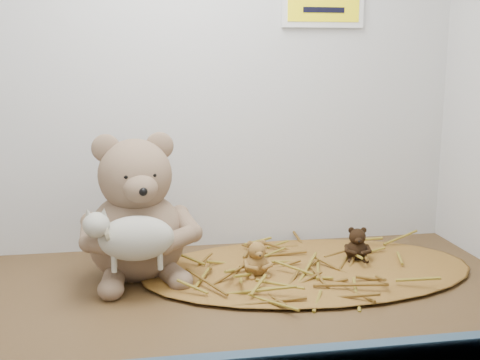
{
  "coord_description": "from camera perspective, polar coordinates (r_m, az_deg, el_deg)",
  "views": [
    {
      "loc": [
        -10.6,
        -100.6,
        41.88
      ],
      "look_at": [
        7.3,
        3.67,
        20.29
      ],
      "focal_mm": 45.0,
      "sensor_mm": 36.0,
      "label": 1
    }
  ],
  "objects": [
    {
      "name": "mini_teddy_tan",
      "position": [
        1.15,
        1.57,
        -7.25
      ],
      "size": [
        6.14,
        6.42,
        6.97
      ],
      "primitive_type": null,
      "rotation": [
        0.0,
        0.0,
        0.09
      ],
      "color": "#986332",
      "rests_on": "straw_bed"
    },
    {
      "name": "straw_bed",
      "position": [
        1.22,
        6.48,
        -8.36
      ],
      "size": [
        66.47,
        38.59,
        1.29
      ],
      "primitive_type": "ellipsoid",
      "color": "brown",
      "rests_on": "shelf_floor"
    },
    {
      "name": "main_teddy",
      "position": [
        1.16,
        -9.86,
        -2.5
      ],
      "size": [
        26.01,
        27.06,
        28.07
      ],
      "primitive_type": null,
      "rotation": [
        0.0,
        0.0,
        0.15
      ],
      "color": "#8D7057",
      "rests_on": "shelf_floor"
    },
    {
      "name": "alcove_shell",
      "position": [
        1.1,
        -4.33,
        13.13
      ],
      "size": [
        120.4,
        60.2,
        90.4
      ],
      "color": "#3D2C15",
      "rests_on": "ground"
    },
    {
      "name": "mini_teddy_brown",
      "position": [
        1.26,
        11.04,
        -5.8
      ],
      "size": [
        6.68,
        6.93,
        6.95
      ],
      "primitive_type": null,
      "rotation": [
        0.0,
        0.0,
        -0.2
      ],
      "color": "black",
      "rests_on": "straw_bed"
    },
    {
      "name": "toy_lamb",
      "position": [
        1.07,
        -9.79,
        -5.47
      ],
      "size": [
        17.29,
        10.55,
        11.17
      ],
      "primitive_type": null,
      "color": "#B8B4A5",
      "rests_on": "main_teddy"
    }
  ]
}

